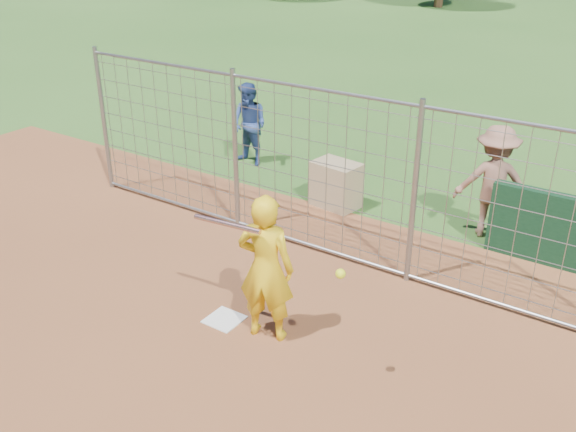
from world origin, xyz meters
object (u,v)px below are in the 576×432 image
Objects in this scene: bystander_a at (249,125)px; bystander_c at (494,182)px; batter at (266,268)px; equipment_bin at (336,185)px.

bystander_c reaches higher than bystander_a.
batter reaches higher than equipment_bin.
bystander_a is (-3.72, 4.57, -0.10)m from batter.
bystander_a is at bearing 169.88° from equipment_bin.
batter is 1.03× the size of bystander_c.
batter is 5.89m from bystander_a.
bystander_c is 2.64m from equipment_bin.
equipment_bin is (-1.22, 3.76, -0.53)m from batter.
batter reaches higher than bystander_c.
batter is 4.37m from bystander_c.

